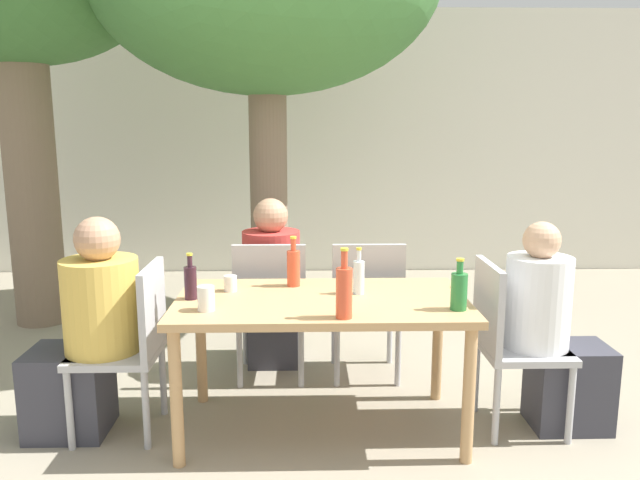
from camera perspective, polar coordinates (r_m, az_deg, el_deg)
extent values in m
plane|color=gray|center=(3.51, 0.12, -16.82)|extent=(30.00, 30.00, 0.00)
cube|color=white|center=(6.81, -0.70, 8.82)|extent=(10.00, 0.08, 2.80)
cylinder|color=#7A6651|center=(4.91, -4.68, 3.08)|extent=(0.29, 0.29, 1.95)
cylinder|color=#7A6651|center=(5.50, -24.80, 4.02)|extent=(0.40, 0.40, 2.15)
cube|color=tan|center=(3.25, 0.13, -5.68)|extent=(1.51, 0.83, 0.04)
cylinder|color=tan|center=(3.10, -13.00, -13.94)|extent=(0.06, 0.06, 0.69)
cylinder|color=tan|center=(3.14, 13.44, -13.66)|extent=(0.06, 0.06, 0.69)
cylinder|color=tan|center=(3.75, -10.83, -9.46)|extent=(0.06, 0.06, 0.69)
cylinder|color=tan|center=(3.78, 10.69, -9.28)|extent=(0.06, 0.06, 0.69)
cube|color=#B2B2B7|center=(3.47, -18.13, -9.79)|extent=(0.44, 0.44, 0.04)
cube|color=#B2B2B7|center=(3.35, -15.07, -6.03)|extent=(0.04, 0.44, 0.45)
cylinder|color=#B2B2B7|center=(3.78, -19.91, -11.91)|extent=(0.04, 0.04, 0.42)
cylinder|color=#B2B2B7|center=(3.45, -21.94, -14.26)|extent=(0.04, 0.04, 0.42)
cylinder|color=#B2B2B7|center=(3.68, -14.16, -12.21)|extent=(0.04, 0.04, 0.42)
cylinder|color=#B2B2B7|center=(3.34, -15.62, -14.71)|extent=(0.04, 0.04, 0.42)
cube|color=#B2B2B7|center=(3.52, 18.09, -9.49)|extent=(0.44, 0.44, 0.04)
cube|color=#B2B2B7|center=(3.39, 15.13, -5.82)|extent=(0.04, 0.44, 0.45)
cylinder|color=#B2B2B7|center=(3.51, 21.93, -13.82)|extent=(0.04, 0.04, 0.42)
cylinder|color=#B2B2B7|center=(3.84, 19.68, -11.56)|extent=(0.04, 0.04, 0.42)
cylinder|color=#B2B2B7|center=(3.39, 15.82, -14.38)|extent=(0.04, 0.04, 0.42)
cylinder|color=#B2B2B7|center=(3.72, 14.08, -11.96)|extent=(0.04, 0.04, 0.42)
cube|color=#B2B2B7|center=(4.03, -4.46, -6.43)|extent=(0.44, 0.44, 0.04)
cube|color=#B2B2B7|center=(3.77, -4.67, -3.79)|extent=(0.44, 0.04, 0.45)
cylinder|color=#B2B2B7|center=(4.28, -1.71, -8.59)|extent=(0.04, 0.04, 0.42)
cylinder|color=#B2B2B7|center=(4.30, -6.84, -8.57)|extent=(0.04, 0.04, 0.42)
cylinder|color=#B2B2B7|center=(3.92, -1.74, -10.42)|extent=(0.04, 0.04, 0.42)
cylinder|color=#B2B2B7|center=(3.94, -7.36, -10.39)|extent=(0.04, 0.04, 0.42)
cube|color=#B2B2B7|center=(4.04, 4.14, -6.37)|extent=(0.44, 0.44, 0.04)
cube|color=#B2B2B7|center=(3.79, 4.48, -3.74)|extent=(0.44, 0.04, 0.45)
cylinder|color=#B2B2B7|center=(4.32, 6.40, -8.48)|extent=(0.04, 0.04, 0.42)
cylinder|color=#B2B2B7|center=(4.28, 1.30, -8.57)|extent=(0.04, 0.04, 0.42)
cylinder|color=#B2B2B7|center=(3.96, 7.15, -10.27)|extent=(0.04, 0.04, 0.42)
cylinder|color=#B2B2B7|center=(3.93, 1.56, -10.39)|extent=(0.04, 0.04, 0.42)
cube|color=#383842|center=(3.63, -21.96, -12.69)|extent=(0.40, 0.35, 0.45)
cylinder|color=gold|center=(3.41, -19.35, -5.64)|extent=(0.39, 0.39, 0.49)
sphere|color=tan|center=(3.34, -19.72, 0.08)|extent=(0.23, 0.23, 0.23)
cube|color=#383842|center=(3.69, 21.80, -12.29)|extent=(0.40, 0.30, 0.45)
cylinder|color=white|center=(3.47, 19.28, -5.38)|extent=(0.34, 0.34, 0.49)
sphere|color=tan|center=(3.39, 19.62, -0.02)|extent=(0.19, 0.19, 0.19)
cube|color=#383842|center=(4.34, -4.24, -8.06)|extent=(0.33, 0.40, 0.45)
cylinder|color=#C63833|center=(4.02, -4.47, -2.61)|extent=(0.37, 0.37, 0.49)
sphere|color=tan|center=(3.96, -4.54, 2.23)|extent=(0.22, 0.22, 0.22)
cylinder|color=silver|center=(3.31, 3.55, -3.44)|extent=(0.06, 0.06, 0.18)
cylinder|color=silver|center=(3.28, 3.58, -1.44)|extent=(0.02, 0.02, 0.06)
cylinder|color=gold|center=(3.27, 3.59, -0.81)|extent=(0.03, 0.03, 0.01)
cylinder|color=#331923|center=(3.27, -11.74, -3.85)|extent=(0.06, 0.06, 0.17)
cylinder|color=#331923|center=(3.25, -11.81, -1.89)|extent=(0.03, 0.03, 0.06)
cylinder|color=gold|center=(3.24, -11.84, -1.28)|extent=(0.03, 0.03, 0.01)
cylinder|color=#287A38|center=(3.10, 12.59, -4.64)|extent=(0.08, 0.08, 0.18)
cylinder|color=#287A38|center=(3.07, 12.68, -2.45)|extent=(0.03, 0.03, 0.06)
cylinder|color=gold|center=(3.06, 12.71, -1.77)|extent=(0.04, 0.04, 0.01)
cylinder|color=#DB4C2D|center=(2.89, 2.22, -4.89)|extent=(0.08, 0.08, 0.24)
cylinder|color=#DB4C2D|center=(2.85, 2.24, -1.79)|extent=(0.03, 0.03, 0.08)
cylinder|color=gold|center=(2.84, 2.25, -0.86)|extent=(0.04, 0.04, 0.01)
cylinder|color=#DB4C2D|center=(3.46, -2.44, -2.62)|extent=(0.07, 0.07, 0.20)
cylinder|color=#DB4C2D|center=(3.43, -2.46, -0.44)|extent=(0.03, 0.03, 0.07)
cylinder|color=gold|center=(3.42, -2.46, 0.23)|extent=(0.04, 0.04, 0.01)
cylinder|color=silver|center=(3.07, -10.38, -5.27)|extent=(0.08, 0.08, 0.12)
cylinder|color=silver|center=(3.40, -8.19, -3.95)|extent=(0.07, 0.07, 0.08)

